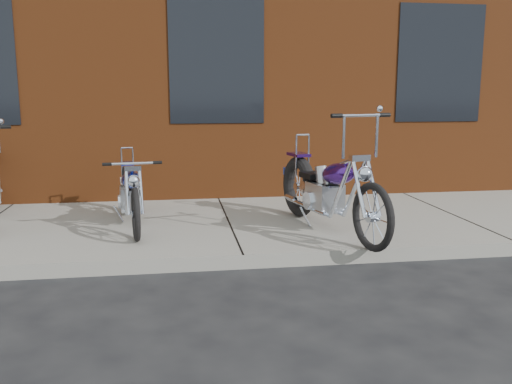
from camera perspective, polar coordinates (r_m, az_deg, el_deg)
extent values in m
plane|color=black|center=(5.49, -1.33, -8.15)|extent=(120.00, 120.00, 0.00)
cube|color=gray|center=(6.90, -2.93, -3.64)|extent=(22.00, 3.00, 0.15)
torus|color=black|center=(6.93, 5.12, 0.37)|extent=(0.32, 0.81, 0.79)
torus|color=black|center=(5.48, 13.09, -2.94)|extent=(0.23, 0.71, 0.71)
cube|color=#A6A6A6|center=(6.32, 7.93, -0.76)|extent=(0.39, 0.50, 0.33)
ellipsoid|color=#421A7C|center=(6.00, 9.42, 1.70)|extent=(0.41, 0.65, 0.34)
cube|color=black|center=(6.53, 6.76, 1.58)|extent=(0.32, 0.36, 0.07)
cylinder|color=white|center=(5.53, 12.42, 0.26)|extent=(0.11, 0.32, 0.59)
cylinder|color=white|center=(5.57, 11.93, 7.88)|extent=(0.60, 0.16, 0.03)
cylinder|color=white|center=(6.79, 5.51, 3.72)|extent=(0.03, 0.03, 0.53)
cylinder|color=white|center=(6.62, 7.88, -1.52)|extent=(0.26, 0.98, 0.05)
torus|color=black|center=(7.28, -13.23, 0.08)|extent=(0.21, 0.67, 0.66)
torus|color=black|center=(5.88, -12.44, -2.61)|extent=(0.14, 0.60, 0.59)
cube|color=#A6A6A6|center=(6.71, -12.95, -0.85)|extent=(0.30, 0.40, 0.27)
ellipsoid|color=#1F31A7|center=(6.41, -12.91, 1.05)|extent=(0.30, 0.53, 0.28)
cube|color=beige|center=(6.91, -13.13, 1.00)|extent=(0.25, 0.28, 0.05)
cylinder|color=white|center=(5.95, -12.61, -0.12)|extent=(0.07, 0.27, 0.49)
cylinder|color=white|center=(6.02, -12.79, 2.83)|extent=(0.50, 0.09, 0.03)
cylinder|color=white|center=(7.16, -13.31, 2.71)|extent=(0.02, 0.02, 0.44)
cylinder|color=white|center=(6.94, -12.11, -1.45)|extent=(0.15, 0.82, 0.04)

